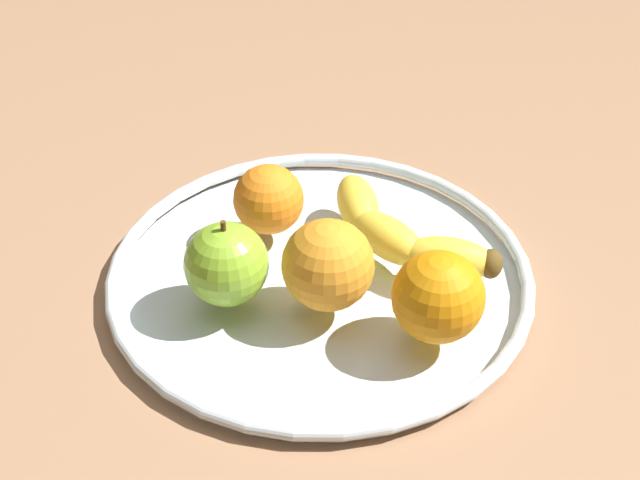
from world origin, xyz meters
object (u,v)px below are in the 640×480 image
(banana, at_px, (401,234))
(orange_center, at_px, (328,265))
(orange_back_left, at_px, (271,198))
(orange_front_left, at_px, (438,297))
(apple, at_px, (226,264))
(fruit_bowl, at_px, (320,275))

(banana, relative_size, orange_center, 2.56)
(orange_back_left, height_order, orange_front_left, orange_front_left)
(banana, xyz_separation_m, orange_front_left, (0.09, -0.05, 0.02))
(apple, distance_m, orange_center, 0.08)
(apple, xyz_separation_m, orange_front_left, (0.14, 0.10, 0.00))
(apple, relative_size, orange_back_left, 1.23)
(orange_center, relative_size, orange_back_left, 1.19)
(apple, bearing_deg, orange_center, 47.67)
(apple, distance_m, orange_back_left, 0.10)
(fruit_bowl, bearing_deg, apple, -103.09)
(orange_center, distance_m, orange_back_left, 0.11)
(orange_front_left, bearing_deg, apple, -143.12)
(orange_center, bearing_deg, fruit_bowl, 149.82)
(fruit_bowl, xyz_separation_m, apple, (-0.02, -0.08, 0.04))
(banana, bearing_deg, orange_center, -87.78)
(fruit_bowl, height_order, banana, banana)
(orange_front_left, bearing_deg, fruit_bowl, -169.82)
(banana, distance_m, orange_center, 0.09)
(banana, relative_size, apple, 2.49)
(orange_center, height_order, orange_back_left, orange_center)
(banana, height_order, apple, apple)
(banana, height_order, orange_back_left, orange_back_left)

